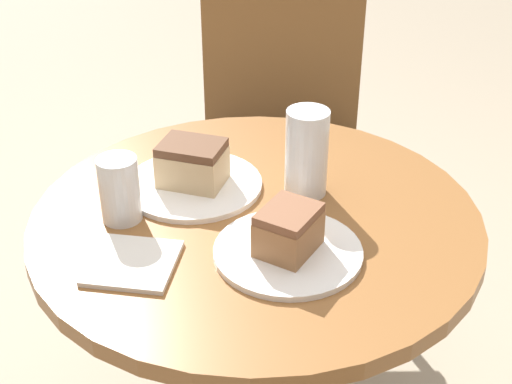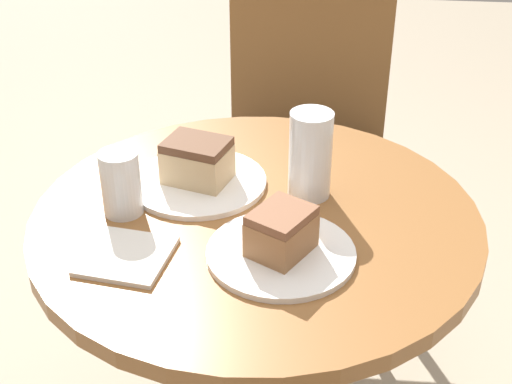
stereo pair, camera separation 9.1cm
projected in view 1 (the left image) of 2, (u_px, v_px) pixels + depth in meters
name	position (u px, v px, depth m)	size (l,w,h in m)	color
table	(256.00, 283.00, 1.29)	(0.76, 0.76, 0.76)	brown
chair	(283.00, 150.00, 1.97)	(0.47, 0.42, 0.93)	brown
plate_near	(288.00, 252.00, 1.10)	(0.23, 0.23, 0.01)	white
plate_far	(193.00, 184.00, 1.28)	(0.25, 0.25, 0.01)	white
cake_slice_near	(289.00, 230.00, 1.08)	(0.11, 0.12, 0.07)	#9E6B42
cake_slice_far	(192.00, 163.00, 1.25)	(0.13, 0.11, 0.08)	tan
glass_lemonade	(306.00, 158.00, 1.23)	(0.07, 0.07, 0.16)	beige
glass_water	(120.00, 193.00, 1.17)	(0.07, 0.07, 0.11)	silver
napkin_stack	(133.00, 263.00, 1.08)	(0.14, 0.14, 0.01)	silver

